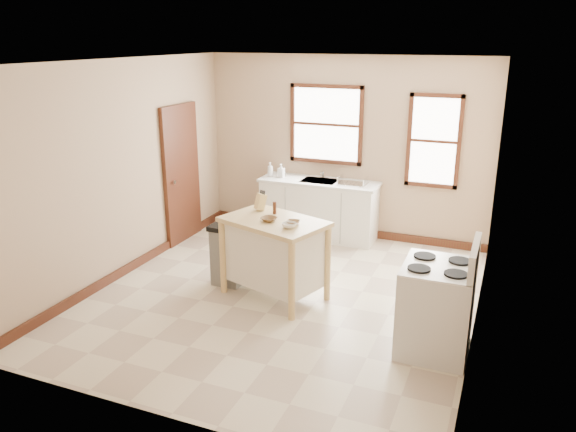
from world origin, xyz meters
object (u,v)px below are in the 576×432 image
at_px(knife_block, 261,202).
at_px(bowl_a, 269,219).
at_px(soap_bottle_b, 281,171).
at_px(gas_stove, 437,296).
at_px(pepper_grinder, 275,208).
at_px(soap_bottle_a, 270,170).
at_px(kitchen_island, 274,258).
at_px(bowl_b, 293,222).
at_px(trash_bin, 228,254).
at_px(bowl_c, 289,225).
at_px(dish_rack, 353,181).

height_order(knife_block, bowl_a, knife_block).
bearing_deg(soap_bottle_b, gas_stove, -41.91).
xyz_separation_m(pepper_grinder, gas_stove, (2.08, -0.75, -0.46)).
relative_size(soap_bottle_a, knife_block, 1.16).
relative_size(knife_block, bowl_a, 1.08).
bearing_deg(pepper_grinder, bowl_a, -80.12).
xyz_separation_m(kitchen_island, bowl_b, (0.27, -0.06, 0.51)).
xyz_separation_m(soap_bottle_b, bowl_a, (0.80, -2.29, -0.01)).
distance_m(knife_block, trash_bin, 0.81).
relative_size(kitchen_island, bowl_a, 6.50).
xyz_separation_m(bowl_b, bowl_c, (0.01, -0.13, 0.01)).
relative_size(knife_block, gas_stove, 0.17).
distance_m(soap_bottle_a, soap_bottle_b, 0.18).
bearing_deg(bowl_b, pepper_grinder, 142.07).
bearing_deg(knife_block, pepper_grinder, 19.68).
relative_size(pepper_grinder, bowl_b, 0.94).
bearing_deg(soap_bottle_a, knife_block, -68.81).
bearing_deg(bowl_c, knife_block, 140.33).
bearing_deg(soap_bottle_a, pepper_grinder, -63.95).
bearing_deg(dish_rack, bowl_c, -89.95).
bearing_deg(bowl_b, soap_bottle_a, 119.80).
xyz_separation_m(dish_rack, bowl_b, (-0.07, -2.26, 0.03)).
xyz_separation_m(bowl_b, trash_bin, (-0.96, 0.17, -0.61)).
relative_size(soap_bottle_b, bowl_c, 1.23).
relative_size(soap_bottle_a, trash_bin, 0.29).
distance_m(soap_bottle_b, bowl_b, 2.53).
bearing_deg(pepper_grinder, soap_bottle_a, 115.31).
height_order(dish_rack, gas_stove, gas_stove).
height_order(soap_bottle_b, bowl_b, soap_bottle_b).
height_order(soap_bottle_b, bowl_c, soap_bottle_b).
xyz_separation_m(soap_bottle_a, gas_stove, (3.00, -2.70, -0.44)).
bearing_deg(soap_bottle_b, trash_bin, -83.77).
relative_size(bowl_a, bowl_b, 1.17).
relative_size(kitchen_island, trash_bin, 1.51).
xyz_separation_m(pepper_grinder, bowl_c, (0.36, -0.41, -0.05)).
relative_size(dish_rack, bowl_b, 2.63).
relative_size(bowl_a, bowl_c, 1.09).
bearing_deg(trash_bin, dish_rack, 64.04).
xyz_separation_m(pepper_grinder, bowl_a, (0.05, -0.28, -0.05)).
xyz_separation_m(kitchen_island, bowl_c, (0.27, -0.20, 0.52)).
relative_size(dish_rack, knife_block, 2.09).
distance_m(soap_bottle_b, gas_stove, 3.97).
xyz_separation_m(bowl_a, bowl_c, (0.31, -0.12, 0.00)).
distance_m(soap_bottle_b, trash_bin, 2.20).
relative_size(kitchen_island, gas_stove, 1.01).
relative_size(dish_rack, bowl_a, 2.25).
relative_size(soap_bottle_b, bowl_a, 1.13).
xyz_separation_m(soap_bottle_b, bowl_b, (1.11, -2.28, -0.02)).
bearing_deg(soap_bottle_a, gas_stove, -41.22).
bearing_deg(pepper_grinder, knife_block, 161.94).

